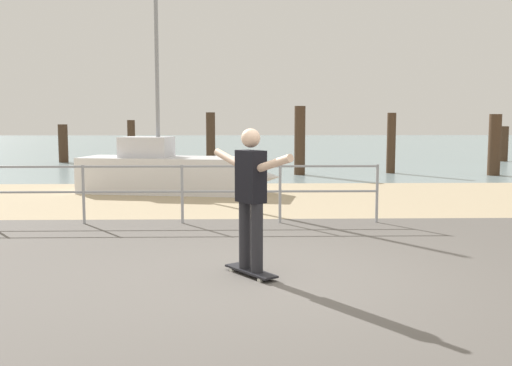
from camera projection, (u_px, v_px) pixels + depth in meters
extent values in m
cube|color=#605B56|center=(275.00, 306.00, 5.84)|extent=(24.00, 10.00, 0.04)
cube|color=tan|center=(255.00, 198.00, 13.79)|extent=(24.00, 6.00, 0.04)
cube|color=#849EA3|center=(245.00, 145.00, 41.62)|extent=(72.00, 50.00, 0.04)
cylinder|color=#9EA0A5|center=(84.00, 195.00, 10.28)|extent=(0.05, 0.05, 1.05)
cylinder|color=#9EA0A5|center=(182.00, 195.00, 10.32)|extent=(0.05, 0.05, 1.05)
cylinder|color=#9EA0A5|center=(280.00, 194.00, 10.37)|extent=(0.05, 0.05, 1.05)
cylinder|color=#9EA0A5|center=(377.00, 194.00, 10.41)|extent=(0.05, 0.05, 1.05)
cylinder|color=#9EA0A5|center=(83.00, 167.00, 10.23)|extent=(10.28, 0.04, 0.04)
cylinder|color=#9EA0A5|center=(83.00, 192.00, 10.27)|extent=(10.28, 0.04, 0.04)
cube|color=silver|center=(170.00, 175.00, 14.67)|extent=(4.58, 2.19, 0.90)
cone|color=silver|center=(258.00, 177.00, 14.32)|extent=(1.22, 0.96, 0.77)
cylinder|color=gray|center=(157.00, 57.00, 14.41)|extent=(0.10, 0.10, 4.88)
cube|color=silver|center=(147.00, 147.00, 14.69)|extent=(1.35, 1.11, 0.50)
cube|color=black|center=(251.00, 271.00, 6.91)|extent=(0.62, 0.77, 0.02)
cylinder|color=silver|center=(271.00, 279.00, 6.74)|extent=(0.06, 0.07, 0.06)
cylinder|color=silver|center=(260.00, 281.00, 6.64)|extent=(0.06, 0.07, 0.06)
cylinder|color=silver|center=(243.00, 269.00, 7.19)|extent=(0.06, 0.07, 0.06)
cylinder|color=silver|center=(232.00, 271.00, 7.09)|extent=(0.06, 0.07, 0.06)
cylinder|color=#26262B|center=(257.00, 238.00, 6.77)|extent=(0.14, 0.14, 0.80)
cylinder|color=#26262B|center=(245.00, 235.00, 6.96)|extent=(0.14, 0.14, 0.80)
cube|color=black|center=(251.00, 176.00, 6.79)|extent=(0.37, 0.41, 0.60)
sphere|color=beige|center=(251.00, 138.00, 6.74)|extent=(0.22, 0.22, 0.22)
cylinder|color=beige|center=(275.00, 163.00, 6.41)|extent=(0.39, 0.51, 0.23)
cylinder|color=beige|center=(229.00, 159.00, 7.13)|extent=(0.39, 0.51, 0.23)
cylinder|color=#422D1E|center=(63.00, 144.00, 24.89)|extent=(0.40, 0.40, 1.62)
cylinder|color=#422D1E|center=(131.00, 143.00, 23.47)|extent=(0.30, 0.30, 1.80)
cylinder|color=#422D1E|center=(211.00, 139.00, 23.68)|extent=(0.36, 0.36, 2.10)
cylinder|color=#422D1E|center=(300.00, 141.00, 19.34)|extent=(0.36, 0.36, 2.26)
cylinder|color=#422D1E|center=(391.00, 143.00, 19.91)|extent=(0.30, 0.30, 2.05)
cylinder|color=#422D1E|center=(494.00, 145.00, 19.11)|extent=(0.39, 0.39, 2.00)
cylinder|color=#422D1E|center=(504.00, 144.00, 25.50)|extent=(0.39, 0.39, 1.53)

